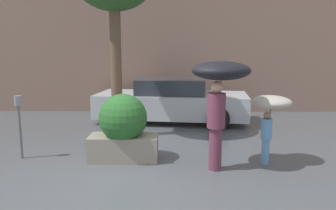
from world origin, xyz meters
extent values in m
plane|color=#51565B|center=(0.00, 0.00, 0.00)|extent=(40.00, 40.00, 0.00)
cube|color=#8C6B5B|center=(0.00, 6.50, 3.00)|extent=(18.00, 0.30, 6.00)
cube|color=gray|center=(-0.03, 1.09, 0.25)|extent=(1.38, 0.61, 0.51)
sphere|color=#286028|center=(-0.03, 1.09, 0.87)|extent=(0.97, 0.97, 0.97)
cylinder|color=brown|center=(1.76, 0.56, 0.40)|extent=(0.24, 0.24, 0.81)
cylinder|color=brown|center=(1.76, 0.56, 1.13)|extent=(0.34, 0.34, 0.64)
sphere|color=tan|center=(1.76, 0.56, 1.56)|extent=(0.22, 0.22, 0.22)
cylinder|color=#4C4C51|center=(1.85, 0.69, 1.50)|extent=(0.02, 0.02, 0.69)
ellipsoid|color=black|center=(1.85, 0.69, 1.84)|extent=(1.08, 1.08, 0.34)
cylinder|color=#669ED1|center=(2.79, 0.91, 0.25)|extent=(0.15, 0.15, 0.51)
cylinder|color=#669ED1|center=(2.79, 0.91, 0.71)|extent=(0.21, 0.21, 0.40)
sphere|color=#997056|center=(2.79, 0.91, 0.97)|extent=(0.14, 0.14, 0.14)
cylinder|color=#4C4C51|center=(2.87, 0.97, 0.97)|extent=(0.02, 0.02, 0.50)
ellipsoid|color=beige|center=(2.87, 0.97, 1.22)|extent=(0.78, 0.78, 0.25)
cube|color=#B7BCC1|center=(0.93, 4.74, 0.52)|extent=(4.76, 2.32, 0.70)
cube|color=#2D333D|center=(0.93, 4.74, 1.10)|extent=(2.23, 1.76, 0.46)
cylinder|color=black|center=(-0.58, 4.00, 0.32)|extent=(0.65, 0.29, 0.63)
cylinder|color=black|center=(-0.38, 5.80, 0.32)|extent=(0.65, 0.29, 0.63)
cylinder|color=black|center=(2.25, 3.68, 0.32)|extent=(0.65, 0.29, 0.63)
cylinder|color=black|center=(2.45, 5.48, 0.32)|extent=(0.65, 0.29, 0.63)
cylinder|color=brown|center=(-0.45, 2.88, 1.72)|extent=(0.28, 0.28, 3.45)
cylinder|color=#595B60|center=(-2.15, 1.16, 0.55)|extent=(0.05, 0.05, 1.11)
cylinder|color=gray|center=(-2.15, 1.16, 1.21)|extent=(0.14, 0.14, 0.20)
camera|label=1|loc=(0.97, -5.30, 2.24)|focal=35.00mm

